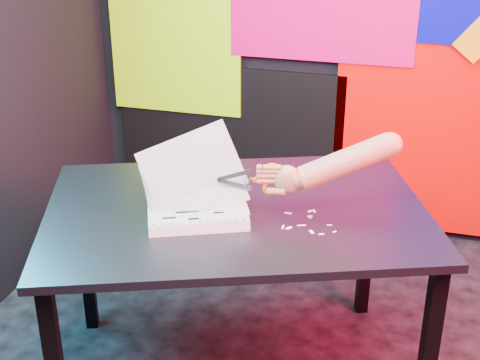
% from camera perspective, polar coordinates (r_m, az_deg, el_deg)
% --- Properties ---
extents(room, '(3.01, 3.01, 2.71)m').
position_cam_1_polar(room, '(2.01, 7.14, 10.77)').
color(room, black).
rests_on(room, ground).
extents(backdrop, '(2.88, 0.05, 2.08)m').
position_cam_1_polar(backdrop, '(3.51, 11.88, 9.71)').
color(backdrop, '#D40302').
rests_on(backdrop, ground).
extents(work_table, '(1.57, 1.32, 0.75)m').
position_cam_1_polar(work_table, '(2.40, -0.33, -4.05)').
color(work_table, black).
rests_on(work_table, ground).
extents(printout_stack, '(0.42, 0.36, 0.33)m').
position_cam_1_polar(printout_stack, '(2.30, -3.72, -2.49)').
color(printout_stack, silver).
rests_on(printout_stack, work_table).
extents(scissors, '(0.21, 0.07, 0.12)m').
position_cam_1_polar(scissors, '(2.26, 2.34, 0.02)').
color(scissors, '#B7BBC2').
rests_on(scissors, printout_stack).
extents(hand_forearm, '(0.45, 0.17, 0.22)m').
position_cam_1_polar(hand_forearm, '(2.25, 8.17, 1.33)').
color(hand_forearm, brown).
rests_on(hand_forearm, work_table).
extents(paper_clippings, '(0.20, 0.18, 0.00)m').
position_cam_1_polar(paper_clippings, '(2.28, 5.58, -3.64)').
color(paper_clippings, silver).
rests_on(paper_clippings, work_table).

